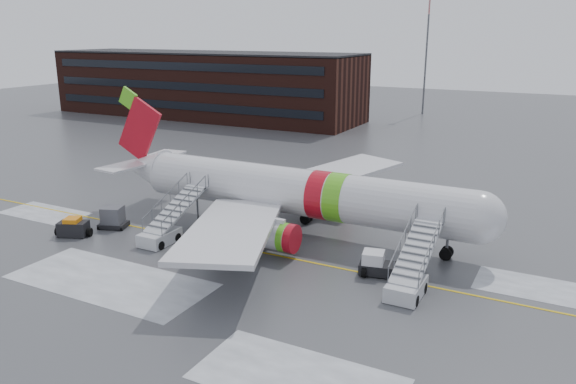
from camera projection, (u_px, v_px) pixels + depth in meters
The scene contains 9 objects.
ground at pixel (263, 247), 43.22m from camera, with size 260.00×260.00×0.00m, color #494C4F.
airliner at pixel (289, 191), 45.82m from camera, with size 35.03×32.97×11.18m.
airstair_fwd at pixel (410, 276), 35.54m from camera, with size 2.05×7.70×3.48m.
airstair_aft at pixel (166, 228), 44.29m from camera, with size 2.05×7.70×3.48m.
pushback_tug at pixel (378, 265), 38.18m from camera, with size 3.08×2.56×1.62m.
uld_container at pixel (113, 218), 47.31m from camera, with size 2.65×2.29×1.82m.
baggage_tractor at pixel (73, 228), 45.45m from camera, with size 3.13×2.15×1.53m.
terminal_building at pixel (204, 84), 108.39m from camera, with size 62.00×16.11×12.30m.
light_mast_far_n at pixel (427, 43), 109.42m from camera, with size 1.20×1.20×24.25m.
Camera 1 is at (20.39, -34.90, 16.00)m, focal length 35.00 mm.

